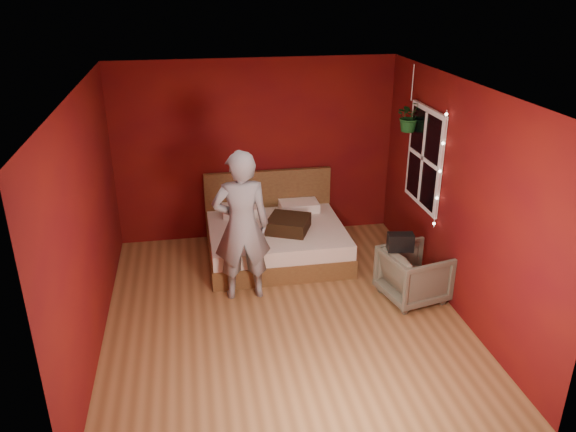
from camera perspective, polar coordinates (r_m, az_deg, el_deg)
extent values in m
plane|color=olive|center=(6.61, -0.51, -9.88)|extent=(4.50, 4.50, 0.00)
cube|color=#65120A|center=(8.11, -3.28, 6.65)|extent=(4.00, 0.02, 2.60)
cube|color=#65120A|center=(4.05, 4.99, -11.68)|extent=(4.00, 0.02, 2.60)
cube|color=#65120A|center=(6.02, -19.76, -0.78)|extent=(0.02, 4.50, 2.60)
cube|color=#65120A|center=(6.61, 16.88, 1.74)|extent=(0.02, 4.50, 2.60)
cube|color=white|center=(5.62, -0.61, 12.98)|extent=(4.00, 4.50, 0.02)
cube|color=white|center=(7.30, 13.70, 5.76)|extent=(0.04, 0.97, 1.27)
cube|color=black|center=(7.29, 13.59, 5.76)|extent=(0.02, 0.85, 1.15)
cube|color=white|center=(7.29, 13.56, 5.76)|extent=(0.03, 0.05, 1.15)
cube|color=white|center=(7.29, 13.56, 5.76)|extent=(0.03, 0.85, 0.05)
cylinder|color=silver|center=(6.83, 15.18, 4.42)|extent=(0.01, 0.01, 1.45)
sphere|color=#FFF2CC|center=(7.07, 14.61, -0.76)|extent=(0.04, 0.04, 0.04)
sphere|color=#FFF2CC|center=(6.94, 14.89, 1.78)|extent=(0.04, 0.04, 0.04)
sphere|color=#FFF2CC|center=(6.83, 15.18, 4.42)|extent=(0.04, 0.04, 0.04)
sphere|color=#FFF2CC|center=(6.74, 15.48, 7.13)|extent=(0.04, 0.04, 0.04)
sphere|color=#FFF2CC|center=(6.65, 15.79, 9.92)|extent=(0.04, 0.04, 0.04)
cube|color=brown|center=(7.78, -1.16, -3.35)|extent=(1.85, 1.57, 0.26)
cube|color=beige|center=(7.68, -1.18, -1.81)|extent=(1.81, 1.54, 0.20)
cube|color=brown|center=(8.30, -2.01, 1.28)|extent=(1.85, 0.07, 1.02)
cube|color=white|center=(8.04, -4.72, 0.62)|extent=(0.56, 0.35, 0.13)
cube|color=white|center=(8.15, 1.11, 1.03)|extent=(0.56, 0.35, 0.13)
imported|color=gray|center=(6.56, -4.74, -1.05)|extent=(0.67, 0.44, 1.85)
imported|color=#5A5947|center=(6.91, 12.65, -5.82)|extent=(0.84, 0.82, 0.64)
cube|color=black|center=(6.68, 11.35, -2.62)|extent=(0.32, 0.19, 0.21)
cube|color=black|center=(7.49, 0.05, -0.83)|extent=(0.68, 0.68, 0.18)
cylinder|color=silver|center=(7.39, 12.55, 13.09)|extent=(0.01, 0.01, 0.45)
imported|color=#185016|center=(7.48, 12.26, 9.89)|extent=(0.39, 0.34, 0.40)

